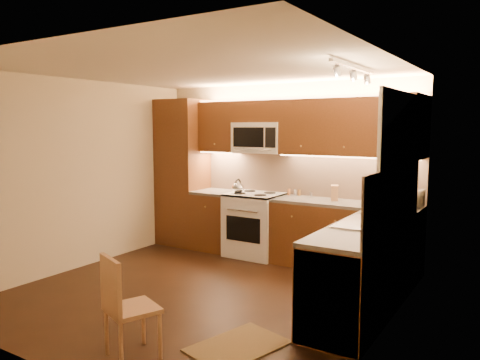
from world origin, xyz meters
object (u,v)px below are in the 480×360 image
Objects in this scene: sink at (369,216)px; toaster_oven at (405,198)px; knife_block at (335,193)px; soap_bottle at (401,209)px; dining_chair at (132,306)px; stove at (255,224)px; kettle at (238,186)px; microwave at (260,138)px.

toaster_oven is at bearing 86.12° from sink.
toaster_oven reaches higher than knife_block.
soap_bottle is (0.12, -0.71, -0.03)m from toaster_oven.
sink is 2.49m from dining_chair.
knife_block is (1.17, 0.11, 0.54)m from stove.
kettle is 0.24× the size of dining_chair.
sink is 2.27× the size of toaster_oven.
kettle reaches higher than knife_block.
microwave is 0.77m from kettle.
microwave reaches higher than stove.
knife_block is at bearing 104.75° from dining_chair.
toaster_oven is at bearing -22.21° from knife_block.
sink is 1.48m from knife_block.
stove is 1.29m from knife_block.
soap_bottle is at bearing -56.13° from knife_block.
microwave is 0.88× the size of dining_chair.
microwave is 2.44m from soap_bottle.
soap_bottle reaches higher than stove.
sink is (2.00, -1.26, -0.74)m from microwave.
microwave reaches higher than toaster_oven.
knife_block is (-0.83, 1.23, 0.03)m from sink.
kettle reaches higher than stove.
microwave is at bearing 157.32° from knife_block.
knife_block is 3.36m from dining_chair.
kettle is at bearing -169.91° from soap_bottle.
microwave is at bearing 124.82° from dining_chair.
microwave is 4.47× the size of soap_bottle.
knife_block reaches higher than sink.
toaster_oven is at bearing 89.93° from dining_chair.
stove is 1.21× the size of microwave.
knife_block is at bearing -168.57° from toaster_oven.
stove is 4.52× the size of knife_block.
soap_bottle is at bearing -15.64° from stove.
kettle is (-0.22, -0.11, 0.56)m from stove.
sink is 4.10× the size of kettle.
kettle is 3.26m from dining_chair.
kettle is at bearing -162.58° from toaster_oven.
stove is 2.35m from soap_bottle.
sink is at bearing -90.12° from soap_bottle.
kettle is 1.23× the size of soap_bottle.
stove is 1.07× the size of sink.
kettle is at bearing 129.62° from dining_chair.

